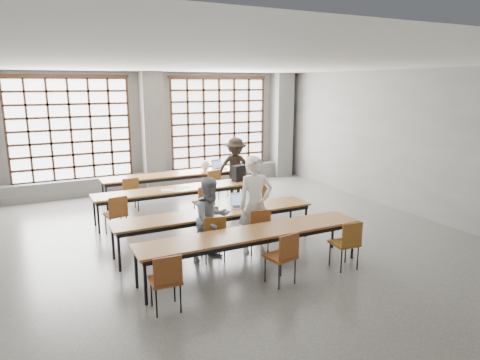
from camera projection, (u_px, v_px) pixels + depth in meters
name	position (u px, v px, depth m)	size (l,w,h in m)	color
floor	(226.00, 245.00, 8.53)	(11.00, 11.00, 0.00)	#4F4F4C
ceiling	(225.00, 64.00, 7.76)	(11.00, 11.00, 0.00)	silver
wall_back	(150.00, 131.00, 12.95)	(10.00, 10.00, 0.00)	#5E5E5C
wall_right	(414.00, 143.00, 10.31)	(11.00, 11.00, 0.00)	#5E5E5C
column_mid	(153.00, 132.00, 12.70)	(0.60, 0.55, 3.50)	#575754
column_right	(282.00, 125.00, 14.65)	(0.60, 0.55, 3.50)	#575754
window_left	(71.00, 130.00, 11.87)	(3.32, 0.12, 3.00)	white
window_right	(219.00, 123.00, 13.82)	(3.32, 0.12, 3.00)	white
sill_ledge	(154.00, 180.00, 13.10)	(9.80, 0.35, 0.50)	#575754
desk_row_a	(176.00, 176.00, 11.81)	(4.00, 0.70, 0.73)	brown
desk_row_b	(179.00, 191.00, 10.17)	(4.00, 0.70, 0.73)	brown
desk_row_c	(216.00, 215.00, 8.30)	(4.00, 0.70, 0.73)	brown
desk_row_d	(253.00, 235.00, 7.19)	(4.00, 0.70, 0.73)	brown
chair_back_left	(130.00, 191.00, 10.68)	(0.42, 0.43, 0.88)	brown
chair_back_mid	(212.00, 182.00, 11.64)	(0.49, 0.50, 0.88)	brown
chair_back_right	(238.00, 179.00, 11.99)	(0.51, 0.51, 0.88)	brown
chair_mid_left	(117.00, 211.00, 8.96)	(0.48, 0.49, 0.88)	brown
chair_mid_centre	(205.00, 200.00, 9.82)	(0.42, 0.43, 0.88)	brown
chair_mid_right	(259.00, 193.00, 10.43)	(0.47, 0.48, 0.88)	brown
chair_front_left	(214.00, 234.00, 7.64)	(0.48, 0.48, 0.88)	brown
chair_front_right	(258.00, 226.00, 8.03)	(0.46, 0.46, 0.88)	brown
chair_near_left	(166.00, 277.00, 5.93)	(0.44, 0.45, 0.88)	brown
chair_near_mid	(284.00, 253.00, 6.76)	(0.49, 0.49, 0.88)	brown
chair_near_right	(347.00, 240.00, 7.32)	(0.44, 0.45, 0.88)	brown
student_male	(255.00, 205.00, 8.06)	(0.68, 0.44, 1.85)	white
student_female	(211.00, 219.00, 7.71)	(0.74, 0.58, 1.53)	#18264A
student_back	(236.00, 168.00, 12.03)	(1.09, 0.63, 1.69)	black
laptop_front	(240.00, 204.00, 8.61)	(0.44, 0.40, 0.26)	silver
laptop_back	(218.00, 166.00, 12.45)	(0.42, 0.38, 0.26)	#AEADB2
mouse	(259.00, 205.00, 8.67)	(0.10, 0.06, 0.04)	white
green_box	(212.00, 209.00, 8.32)	(0.25, 0.09, 0.09)	#34882C
phone	(226.00, 211.00, 8.27)	(0.13, 0.06, 0.01)	black
paper_sheet_b	(168.00, 190.00, 9.98)	(0.30, 0.21, 0.00)	white
paper_sheet_c	(183.00, 188.00, 10.20)	(0.30, 0.21, 0.00)	white
backpack	(239.00, 173.00, 10.85)	(0.32, 0.20, 0.40)	black
plastic_bag	(205.00, 165.00, 12.20)	(0.26, 0.21, 0.29)	white
red_pouch	(165.00, 277.00, 6.01)	(0.20, 0.08, 0.06)	maroon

